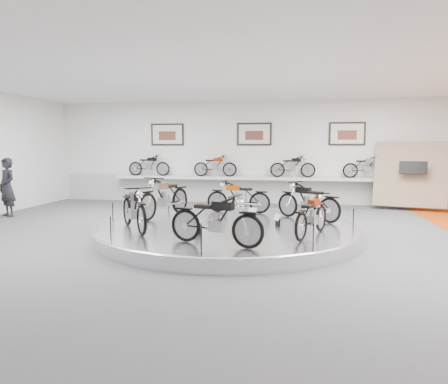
% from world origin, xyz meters
% --- Properties ---
extents(floor, '(16.00, 16.00, 0.00)m').
position_xyz_m(floor, '(0.00, 0.00, 0.00)').
color(floor, '#4C4C4F').
rests_on(floor, ground).
extents(ceiling, '(16.00, 16.00, 0.00)m').
position_xyz_m(ceiling, '(0.00, 0.00, 4.00)').
color(ceiling, white).
rests_on(ceiling, wall_back).
extents(wall_back, '(16.00, 0.00, 16.00)m').
position_xyz_m(wall_back, '(0.00, 7.00, 2.00)').
color(wall_back, white).
rests_on(wall_back, floor).
extents(wall_front, '(16.00, 0.00, 16.00)m').
position_xyz_m(wall_front, '(0.00, -7.00, 2.00)').
color(wall_front, white).
rests_on(wall_front, floor).
extents(dado_band, '(15.68, 0.04, 1.10)m').
position_xyz_m(dado_band, '(0.00, 6.98, 0.55)').
color(dado_band, '#BCBCBA').
rests_on(dado_band, floor).
extents(display_platform, '(6.40, 6.40, 0.30)m').
position_xyz_m(display_platform, '(0.00, 0.30, 0.15)').
color(display_platform, silver).
rests_on(display_platform, floor).
extents(platform_rim, '(6.40, 6.40, 0.10)m').
position_xyz_m(platform_rim, '(0.00, 0.30, 0.27)').
color(platform_rim, '#B2B2BA').
rests_on(platform_rim, display_platform).
extents(shelf, '(11.00, 0.55, 0.10)m').
position_xyz_m(shelf, '(0.00, 6.70, 1.00)').
color(shelf, silver).
rests_on(shelf, wall_back).
extents(poster_left, '(1.35, 0.06, 0.88)m').
position_xyz_m(poster_left, '(-3.50, 6.96, 2.70)').
color(poster_left, '#ECE4CC').
rests_on(poster_left, wall_back).
extents(poster_center, '(1.35, 0.06, 0.88)m').
position_xyz_m(poster_center, '(0.00, 6.96, 2.70)').
color(poster_center, '#ECE4CC').
rests_on(poster_center, wall_back).
extents(poster_right, '(1.35, 0.06, 0.88)m').
position_xyz_m(poster_right, '(3.50, 6.96, 2.70)').
color(poster_right, '#ECE4CC').
rests_on(poster_right, wall_back).
extents(display_panel, '(2.56, 1.52, 2.30)m').
position_xyz_m(display_panel, '(5.60, 6.10, 1.25)').
color(display_panel, '#947862').
rests_on(display_panel, floor).
extents(shelf_bike_a, '(1.22, 0.43, 0.73)m').
position_xyz_m(shelf_bike_a, '(-4.20, 6.70, 1.42)').
color(shelf_bike_a, black).
rests_on(shelf_bike_a, shelf).
extents(shelf_bike_b, '(1.22, 0.43, 0.73)m').
position_xyz_m(shelf_bike_b, '(-1.50, 6.70, 1.42)').
color(shelf_bike_b, maroon).
rests_on(shelf_bike_b, shelf).
extents(shelf_bike_c, '(1.22, 0.43, 0.73)m').
position_xyz_m(shelf_bike_c, '(1.50, 6.70, 1.42)').
color(shelf_bike_c, black).
rests_on(shelf_bike_c, shelf).
extents(shelf_bike_d, '(1.22, 0.43, 0.73)m').
position_xyz_m(shelf_bike_d, '(4.20, 6.70, 1.42)').
color(shelf_bike_d, '#9D9EA2').
rests_on(shelf_bike_d, shelf).
extents(bike_a, '(1.70, 1.53, 1.00)m').
position_xyz_m(bike_a, '(1.95, 1.45, 0.80)').
color(bike_a, black).
rests_on(bike_a, display_platform).
extents(bike_b, '(1.64, 0.70, 0.94)m').
position_xyz_m(bike_b, '(-0.02, 2.41, 0.77)').
color(bike_b, '#AB4204').
rests_on(bike_b, display_platform).
extents(bike_c, '(1.23, 2.02, 1.12)m').
position_xyz_m(bike_c, '(-1.91, 1.29, 0.86)').
color(bike_c, '#9D9EA2').
rests_on(bike_c, display_platform).
extents(bike_d, '(1.50, 1.80, 1.03)m').
position_xyz_m(bike_d, '(-2.04, -0.64, 0.82)').
color(bike_d, black).
rests_on(bike_d, display_platform).
extents(bike_e, '(1.83, 1.10, 1.01)m').
position_xyz_m(bike_e, '(0.09, -1.84, 0.81)').
color(bike_e, black).
rests_on(bike_e, display_platform).
extents(bike_f, '(1.09, 1.66, 0.92)m').
position_xyz_m(bike_f, '(1.97, -0.66, 0.76)').
color(bike_f, maroon).
rests_on(bike_f, display_platform).
extents(visitor, '(0.81, 0.71, 1.87)m').
position_xyz_m(visitor, '(-7.40, 2.35, 0.94)').
color(visitor, black).
rests_on(visitor, floor).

